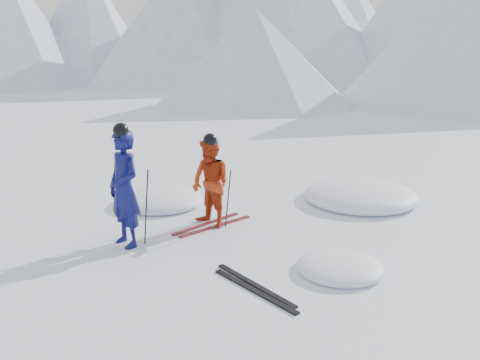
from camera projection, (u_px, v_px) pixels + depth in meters
The scene contains 12 objects.
ground at pixel (291, 269), 7.87m from camera, with size 160.00×160.00×0.00m, color white.
skier_blue at pixel (124, 189), 8.58m from camera, with size 0.74×0.49×2.03m, color #0D0F50.
skier_red at pixel (211, 183), 9.57m from camera, with size 0.82×0.64×1.69m, color #AC2D0D.
pole_blue_left at pixel (121, 203), 8.96m from camera, with size 0.02×0.02×1.35m, color black.
pole_blue_right at pixel (146, 207), 8.71m from camera, with size 0.02×0.02×1.35m, color black.
pole_red_left at pixel (208, 192), 10.01m from camera, with size 0.02×0.02×1.13m, color black.
pole_red_right at pixel (228, 199), 9.58m from camera, with size 0.02×0.02×1.13m, color black.
ski_worn_left at pixel (207, 224), 9.86m from camera, with size 0.09×1.70×0.03m, color black.
ski_worn_right at pixel (216, 226), 9.71m from camera, with size 0.09×1.70×0.03m, color black.
ski_loose_a at pixel (255, 285), 7.31m from camera, with size 0.09×1.70×0.03m, color black.
ski_loose_b at pixel (254, 291), 7.14m from camera, with size 0.09×1.70×0.03m, color black.
snow_lumps at pixel (303, 206), 10.97m from camera, with size 6.34×5.56×0.56m.
Camera 1 is at (3.86, -6.21, 3.33)m, focal length 38.00 mm.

